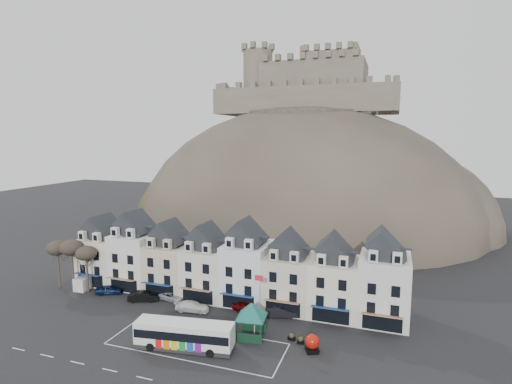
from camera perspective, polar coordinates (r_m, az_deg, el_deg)
ground at (r=53.82m, az=-11.14°, el=-20.79°), size 300.00×300.00×0.00m
coach_bay_markings at (r=53.91m, az=-8.46°, el=-20.67°), size 22.00×7.50×0.01m
townhouse_terrace at (r=64.75m, az=-3.94°, el=-10.45°), size 54.40×9.35×11.80m
castle_hill at (r=114.77m, az=7.02°, el=-4.97°), size 100.00×76.00×68.00m
castle at (r=119.71m, az=7.72°, el=14.86°), size 50.20×22.20×22.00m
tree_left_far at (r=76.14m, az=-26.50°, el=-7.21°), size 3.61×3.61×8.24m
tree_left_mid at (r=73.99m, az=-24.87°, el=-7.26°), size 3.78×3.78×8.64m
tree_left_near at (r=72.16m, az=-23.10°, el=-8.10°), size 3.43×3.43×7.84m
bus at (r=52.27m, az=-10.20°, el=-19.33°), size 12.40×4.56×3.42m
bus_shelter at (r=53.24m, az=-0.66°, el=-16.57°), size 7.34×7.34×4.70m
red_buoy at (r=51.69m, az=8.02°, el=-20.58°), size 1.96×1.96×2.20m
flagpole at (r=53.55m, az=-0.12°, el=-15.10°), size 1.21×0.13×8.35m
white_van at (r=75.78m, az=-22.93°, el=-11.67°), size 2.20×4.78×2.15m
planter_west at (r=53.53m, az=6.41°, el=-20.31°), size 0.99×0.64×0.92m
planter_east at (r=54.20m, az=5.11°, el=-19.90°), size 0.99×0.65×0.93m
car_navy at (r=71.69m, az=-20.21°, el=-12.96°), size 4.62×3.38×1.46m
car_black at (r=67.27m, az=-15.79°, el=-14.14°), size 4.95×3.28×1.54m
car_silver at (r=66.55m, az=-11.91°, el=-14.39°), size 4.63×2.75×1.23m
car_white at (r=62.24m, az=-9.09°, el=-15.83°), size 5.30×2.73×1.47m
car_maroon at (r=61.34m, az=-1.23°, el=-16.05°), size 4.76×2.32×1.56m
car_charcoal at (r=59.90m, az=3.65°, el=-16.70°), size 4.87×2.85×1.52m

